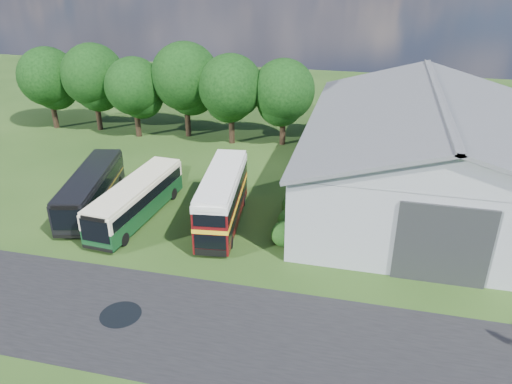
% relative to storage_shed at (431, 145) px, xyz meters
% --- Properties ---
extents(ground, '(120.00, 120.00, 0.00)m').
position_rel_storage_shed_xyz_m(ground, '(-15.00, -15.98, -4.17)').
color(ground, '#1B3611').
rests_on(ground, ground).
extents(asphalt_road, '(60.00, 8.00, 0.02)m').
position_rel_storage_shed_xyz_m(asphalt_road, '(-12.00, -18.98, -4.17)').
color(asphalt_road, black).
rests_on(asphalt_road, ground).
extents(puddle, '(2.20, 2.20, 0.01)m').
position_rel_storage_shed_xyz_m(puddle, '(-16.50, -18.98, -4.17)').
color(puddle, black).
rests_on(puddle, ground).
extents(storage_shed, '(18.80, 24.80, 8.15)m').
position_rel_storage_shed_xyz_m(storage_shed, '(0.00, 0.00, 0.00)').
color(storage_shed, gray).
rests_on(storage_shed, ground).
extents(tree_far_left, '(6.12, 6.12, 8.64)m').
position_rel_storage_shed_xyz_m(tree_far_left, '(-38.00, 8.02, 1.40)').
color(tree_far_left, black).
rests_on(tree_far_left, ground).
extents(tree_left_a, '(6.46, 6.46, 9.12)m').
position_rel_storage_shed_xyz_m(tree_left_a, '(-33.00, 8.52, 1.71)').
color(tree_left_a, black).
rests_on(tree_left_a, ground).
extents(tree_left_b, '(5.78, 5.78, 8.16)m').
position_rel_storage_shed_xyz_m(tree_left_b, '(-28.00, 7.52, 1.09)').
color(tree_left_b, black).
rests_on(tree_left_b, ground).
extents(tree_mid, '(6.80, 6.80, 9.60)m').
position_rel_storage_shed_xyz_m(tree_mid, '(-23.00, 8.82, 2.02)').
color(tree_mid, black).
rests_on(tree_mid, ground).
extents(tree_right_a, '(6.26, 6.26, 8.83)m').
position_rel_storage_shed_xyz_m(tree_right_a, '(-18.00, 7.82, 1.52)').
color(tree_right_a, black).
rests_on(tree_right_a, ground).
extents(tree_right_b, '(5.98, 5.98, 8.45)m').
position_rel_storage_shed_xyz_m(tree_right_b, '(-13.00, 8.62, 1.27)').
color(tree_right_b, black).
rests_on(tree_right_b, ground).
extents(shrub_front, '(1.70, 1.70, 1.70)m').
position_rel_storage_shed_xyz_m(shrub_front, '(-9.40, -9.98, -4.17)').
color(shrub_front, '#194714').
rests_on(shrub_front, ground).
extents(shrub_mid, '(1.60, 1.60, 1.60)m').
position_rel_storage_shed_xyz_m(shrub_mid, '(-9.40, -7.98, -4.17)').
color(shrub_mid, '#194714').
rests_on(shrub_mid, ground).
extents(shrub_back, '(1.80, 1.80, 1.80)m').
position_rel_storage_shed_xyz_m(shrub_back, '(-9.40, -5.98, -4.17)').
color(shrub_back, '#194714').
rests_on(shrub_back, ground).
extents(bus_green_single, '(3.11, 10.24, 2.78)m').
position_rel_storage_shed_xyz_m(bus_green_single, '(-20.26, -8.92, -2.69)').
color(bus_green_single, black).
rests_on(bus_green_single, ground).
extents(bus_maroon_double, '(3.41, 9.31, 3.91)m').
position_rel_storage_shed_xyz_m(bus_maroon_double, '(-14.04, -8.35, -2.22)').
color(bus_maroon_double, black).
rests_on(bus_maroon_double, ground).
extents(bus_dark_single, '(4.48, 10.34, 2.78)m').
position_rel_storage_shed_xyz_m(bus_dark_single, '(-24.30, -8.12, -2.69)').
color(bus_dark_single, black).
rests_on(bus_dark_single, ground).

